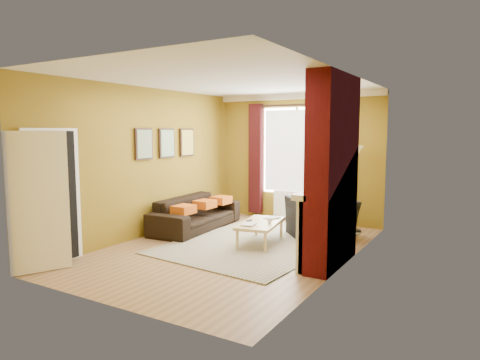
% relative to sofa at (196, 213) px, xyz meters
% --- Properties ---
extents(ground, '(5.50, 5.50, 0.00)m').
position_rel_sofa_xyz_m(ground, '(1.42, -0.89, -0.33)').
color(ground, brown).
rests_on(ground, ground).
extents(room_walls, '(3.82, 5.54, 2.83)m').
position_rel_sofa_xyz_m(room_walls, '(2.05, -0.61, 1.05)').
color(room_walls, olive).
rests_on(room_walls, ground).
extents(striped_rug, '(2.78, 3.66, 0.02)m').
position_rel_sofa_xyz_m(striped_rug, '(1.61, -0.35, -0.32)').
color(striped_rug, teal).
rests_on(striped_rug, ground).
extents(sofa, '(1.02, 2.30, 0.66)m').
position_rel_sofa_xyz_m(sofa, '(0.00, 0.00, 0.00)').
color(sofa, black).
rests_on(sofa, ground).
extents(armchair, '(1.52, 1.51, 0.75)m').
position_rel_sofa_xyz_m(armchair, '(2.44, 0.62, 0.05)').
color(armchair, black).
rests_on(armchair, ground).
extents(coffee_table, '(0.83, 1.30, 0.40)m').
position_rel_sofa_xyz_m(coffee_table, '(1.70, -0.40, 0.03)').
color(coffee_table, '#D6BA7B').
rests_on(coffee_table, ground).
extents(wicker_stool, '(0.44, 0.44, 0.42)m').
position_rel_sofa_xyz_m(wicker_stool, '(2.00, 1.32, -0.12)').
color(wicker_stool, '#A67C48').
rests_on(wicker_stool, ground).
extents(floor_lamp, '(0.27, 0.27, 1.70)m').
position_rel_sofa_xyz_m(floor_lamp, '(2.86, 1.40, 1.01)').
color(floor_lamp, black).
rests_on(floor_lamp, ground).
extents(book_a, '(0.25, 0.31, 0.03)m').
position_rel_sofa_xyz_m(book_a, '(1.54, -0.75, 0.09)').
color(book_a, '#999999').
rests_on(book_a, coffee_table).
extents(book_b, '(0.28, 0.32, 0.02)m').
position_rel_sofa_xyz_m(book_b, '(1.64, 0.01, 0.08)').
color(book_b, '#999999').
rests_on(book_b, coffee_table).
extents(mug, '(0.11, 0.11, 0.09)m').
position_rel_sofa_xyz_m(mug, '(1.89, -0.44, 0.12)').
color(mug, '#999999').
rests_on(mug, coffee_table).
extents(tv_remote, '(0.05, 0.16, 0.02)m').
position_rel_sofa_xyz_m(tv_remote, '(1.49, -0.45, 0.08)').
color(tv_remote, '#28272A').
rests_on(tv_remote, coffee_table).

